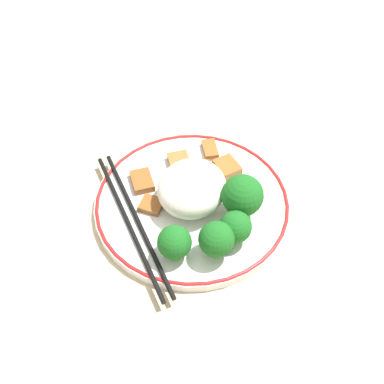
% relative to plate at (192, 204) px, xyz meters
% --- Properties ---
extents(ground_plane, '(3.00, 3.00, 0.00)m').
position_rel_plate_xyz_m(ground_plane, '(0.00, 0.00, -0.01)').
color(ground_plane, '#C6B28E').
extents(plate, '(0.26, 0.26, 0.01)m').
position_rel_plate_xyz_m(plate, '(0.00, 0.00, 0.00)').
color(plate, white).
rests_on(plate, ground_plane).
extents(rice_mound, '(0.10, 0.09, 0.06)m').
position_rel_plate_xyz_m(rice_mound, '(0.00, 0.00, 0.03)').
color(rice_mound, white).
rests_on(rice_mound, plate).
extents(broccoli_back_left, '(0.04, 0.04, 0.05)m').
position_rel_plate_xyz_m(broccoli_back_left, '(-0.08, -0.02, 0.03)').
color(broccoli_back_left, '#72AD4C').
rests_on(broccoli_back_left, plate).
extents(broccoli_back_center, '(0.04, 0.04, 0.05)m').
position_rel_plate_xyz_m(broccoli_back_center, '(-0.06, -0.06, 0.03)').
color(broccoli_back_center, '#72AD4C').
rests_on(broccoli_back_center, plate).
extents(broccoli_back_right, '(0.04, 0.04, 0.05)m').
position_rel_plate_xyz_m(broccoli_back_right, '(-0.03, -0.07, 0.03)').
color(broccoli_back_right, '#72AD4C').
rests_on(broccoli_back_right, plate).
extents(broccoli_mid_left, '(0.05, 0.05, 0.06)m').
position_rel_plate_xyz_m(broccoli_mid_left, '(0.01, -0.07, 0.04)').
color(broccoli_mid_left, '#72AD4C').
rests_on(broccoli_mid_left, plate).
extents(meat_near_front, '(0.03, 0.03, 0.01)m').
position_rel_plate_xyz_m(meat_near_front, '(-0.03, 0.04, 0.01)').
color(meat_near_front, brown).
rests_on(meat_near_front, plate).
extents(meat_near_left, '(0.04, 0.04, 0.01)m').
position_rel_plate_xyz_m(meat_near_left, '(0.07, -0.02, 0.01)').
color(meat_near_left, '#995B28').
rests_on(meat_near_left, plate).
extents(meat_near_right, '(0.04, 0.04, 0.01)m').
position_rel_plate_xyz_m(meat_near_right, '(0.06, 0.05, 0.01)').
color(meat_near_right, '#9E6633').
rests_on(meat_near_right, plate).
extents(meat_near_back, '(0.05, 0.05, 0.01)m').
position_rel_plate_xyz_m(meat_near_back, '(-0.00, 0.08, 0.01)').
color(meat_near_back, brown).
rests_on(meat_near_back, plate).
extents(meat_on_rice_edge, '(0.04, 0.04, 0.01)m').
position_rel_plate_xyz_m(meat_on_rice_edge, '(0.01, 0.03, 0.01)').
color(meat_on_rice_edge, brown).
rests_on(meat_on_rice_edge, plate).
extents(meat_mid_left, '(0.04, 0.04, 0.01)m').
position_rel_plate_xyz_m(meat_mid_left, '(0.10, 0.02, 0.01)').
color(meat_mid_left, '#995B28').
rests_on(meat_mid_left, plate).
extents(meat_mid_right, '(0.03, 0.03, 0.01)m').
position_rel_plate_xyz_m(meat_mid_right, '(0.06, 0.02, 0.01)').
color(meat_mid_right, brown).
rests_on(meat_mid_right, plate).
extents(chopsticks, '(0.17, 0.20, 0.01)m').
position_rel_plate_xyz_m(chopsticks, '(-0.06, 0.05, 0.01)').
color(chopsticks, black).
rests_on(chopsticks, plate).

